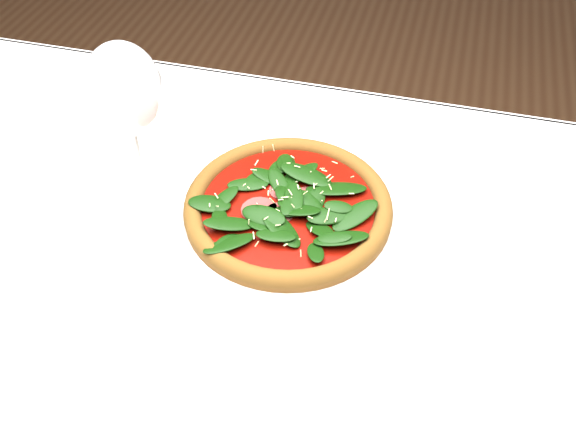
# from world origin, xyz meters

# --- Properties ---
(dining_table) EXTENTS (1.21, 0.81, 0.75)m
(dining_table) POSITION_xyz_m (0.00, 0.00, 0.65)
(dining_table) COLOR white
(dining_table) RESTS_ON ground
(plate) EXTENTS (0.31, 0.31, 0.01)m
(plate) POSITION_xyz_m (0.04, 0.09, 0.76)
(plate) COLOR white
(plate) RESTS_ON dining_table
(pizza) EXTENTS (0.27, 0.27, 0.03)m
(pizza) POSITION_xyz_m (0.04, 0.09, 0.77)
(pizza) COLOR brown
(pizza) RESTS_ON plate
(wine_glass) EXTENTS (0.09, 0.09, 0.23)m
(wine_glass) POSITION_xyz_m (-0.16, 0.09, 0.91)
(wine_glass) COLOR white
(wine_glass) RESTS_ON dining_table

